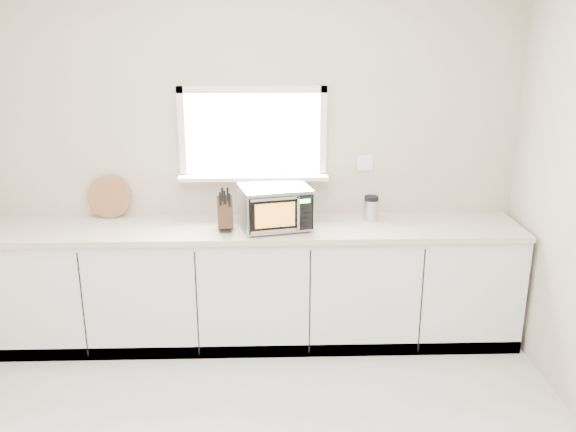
{
  "coord_description": "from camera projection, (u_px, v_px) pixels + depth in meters",
  "views": [
    {
      "loc": [
        0.12,
        -2.54,
        2.32
      ],
      "look_at": [
        0.25,
        1.55,
        1.04
      ],
      "focal_mm": 38.0,
      "sensor_mm": 36.0,
      "label": 1
    }
  ],
  "objects": [
    {
      "name": "countertop",
      "position": [
        253.0,
        229.0,
        4.45
      ],
      "size": [
        3.92,
        0.64,
        0.04
      ],
      "primitive_type": "cube",
      "color": "beige",
      "rests_on": "cabinets"
    },
    {
      "name": "cutting_board",
      "position": [
        109.0,
        197.0,
        4.6
      ],
      "size": [
        0.32,
        0.08,
        0.32
      ],
      "primitive_type": "cylinder",
      "rotation": [
        1.4,
        0.0,
        0.0
      ],
      "color": "#905938",
      "rests_on": "countertop"
    },
    {
      "name": "coffee_grinder",
      "position": [
        371.0,
        208.0,
        4.56
      ],
      "size": [
        0.12,
        0.12,
        0.19
      ],
      "rotation": [
        0.0,
        0.0,
        0.14
      ],
      "color": "#B0B3B8",
      "rests_on": "countertop"
    },
    {
      "name": "knife_block",
      "position": [
        225.0,
        211.0,
        4.33
      ],
      "size": [
        0.13,
        0.23,
        0.32
      ],
      "rotation": [
        0.0,
        0.0,
        0.11
      ],
      "color": "#492B1A",
      "rests_on": "countertop"
    },
    {
      "name": "back_wall",
      "position": [
        253.0,
        158.0,
        4.61
      ],
      "size": [
        4.0,
        0.17,
        2.7
      ],
      "color": "beige",
      "rests_on": "ground"
    },
    {
      "name": "cabinets",
      "position": [
        254.0,
        286.0,
        4.6
      ],
      "size": [
        3.92,
        0.6,
        0.88
      ],
      "primitive_type": "cube",
      "color": "white",
      "rests_on": "ground"
    },
    {
      "name": "microwave",
      "position": [
        275.0,
        207.0,
        4.35
      ],
      "size": [
        0.55,
        0.47,
        0.31
      ],
      "rotation": [
        0.0,
        0.0,
        0.24
      ],
      "color": "black",
      "rests_on": "countertop"
    }
  ]
}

